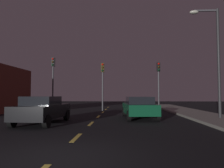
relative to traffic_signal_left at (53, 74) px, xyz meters
name	(u,v)px	position (x,y,z in m)	size (l,w,h in m)	color
ground_plane	(92,122)	(5.19, -8.76, -3.70)	(80.00, 80.00, 0.00)	black
lane_stripe_second	(76,138)	(5.19, -13.16, -3.69)	(0.16, 1.60, 0.01)	#EACC4C
lane_stripe_third	(91,124)	(5.19, -9.36, -3.69)	(0.16, 1.60, 0.01)	#EACC4C
lane_stripe_fourth	(98,116)	(5.19, -5.56, -3.69)	(0.16, 1.60, 0.01)	#EACC4C
lane_stripe_fifth	(103,112)	(5.19, -1.76, -3.69)	(0.16, 1.60, 0.01)	#EACC4C
lane_stripe_sixth	(106,109)	(5.19, 2.04, -3.69)	(0.16, 1.60, 0.01)	#EACC4C
lane_stripe_seventh	(108,107)	(5.19, 5.84, -3.69)	(0.16, 1.60, 0.01)	#EACC4C
traffic_signal_left	(53,74)	(0.00, 0.00, 0.00)	(0.32, 0.38, 5.31)	#4C4C51
traffic_signal_center	(103,77)	(5.00, 0.00, -0.38)	(0.32, 0.38, 4.72)	#4C4C51
traffic_signal_right	(159,77)	(10.52, 0.00, -0.36)	(0.32, 0.38, 4.76)	#4C4C51
car_stopped_ahead	(139,107)	(8.03, -6.66, -2.95)	(2.23, 4.42, 1.44)	#0F4C2D
car_adjacent_lane	(43,110)	(2.56, -9.51, -2.93)	(2.09, 4.29, 1.48)	black
street_lamp_right	(214,52)	(12.71, -7.38, 0.55)	(1.84, 0.36, 7.06)	#2D2D30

